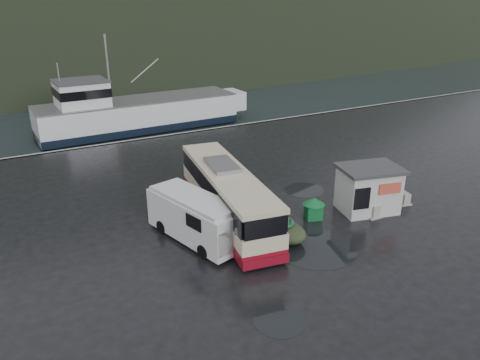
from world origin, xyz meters
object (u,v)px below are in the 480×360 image
white_van (196,239)px  waste_bin_right (313,218)px  dome_tent (283,240)px  fishing_trawler (140,116)px  coach_bus (228,220)px  jersey_barrier_b (400,201)px  jersey_barrier_a (368,214)px  jersey_barrier_c (364,204)px  ticket_kiosk (366,210)px  waste_bin_left (279,240)px

white_van → waste_bin_right: (7.14, -0.98, 0.00)m
dome_tent → fishing_trawler: bearing=87.1°
white_van → dome_tent: 4.75m
fishing_trawler → white_van: bearing=-103.2°
coach_bus → waste_bin_right: size_ratio=8.74×
waste_bin_right → fishing_trawler: (-1.51, 28.83, 0.00)m
dome_tent → jersey_barrier_b: bearing=3.6°
jersey_barrier_a → jersey_barrier_c: jersey_barrier_a is taller
coach_bus → jersey_barrier_b: (10.87, -3.04, 0.00)m
white_van → ticket_kiosk: (10.68, -1.66, 0.00)m
ticket_kiosk → fishing_trawler: (-5.04, 29.51, 0.00)m
waste_bin_left → waste_bin_right: size_ratio=1.18×
white_van → dome_tent: bearing=-44.1°
coach_bus → fishing_trawler: bearing=92.0°
coach_bus → jersey_barrier_b: bearing=-7.1°
waste_bin_right → fishing_trawler: size_ratio=0.05×
white_van → waste_bin_left: bearing=-43.7°
jersey_barrier_c → coach_bus: bearing=165.2°
waste_bin_left → jersey_barrier_c: size_ratio=1.01×
dome_tent → jersey_barrier_a: (6.25, 0.20, 0.00)m
ticket_kiosk → white_van: bearing=-175.2°
waste_bin_left → dome_tent: (0.17, -0.13, 0.00)m
coach_bus → waste_bin_left: size_ratio=7.41×
dome_tent → ticket_kiosk: (6.55, 0.69, 0.00)m
white_van → fishing_trawler: bearing=64.1°
fishing_trawler → waste_bin_right: bearing=-88.8°
jersey_barrier_c → waste_bin_left: bearing=-170.2°
ticket_kiosk → jersey_barrier_b: 2.81m
waste_bin_left → ticket_kiosk: size_ratio=0.43×
white_van → waste_bin_right: size_ratio=4.68×
jersey_barrier_a → white_van: bearing=168.3°
coach_bus → ticket_kiosk: (8.07, -2.94, 0.00)m
white_van → jersey_barrier_b: size_ratio=4.13×
coach_bus → fishing_trawler: fishing_trawler is taller
waste_bin_right → jersey_barrier_c: bearing=0.1°
jersey_barrier_a → jersey_barrier_b: size_ratio=1.09×
waste_bin_right → ticket_kiosk: 3.60m
waste_bin_right → jersey_barrier_c: size_ratio=0.85×
waste_bin_right → jersey_barrier_c: 4.00m
dome_tent → jersey_barrier_b: (9.36, 0.58, 0.00)m
white_van → ticket_kiosk: size_ratio=1.71×
waste_bin_right → ticket_kiosk: bearing=-10.9°
dome_tent → jersey_barrier_b: size_ratio=1.79×
coach_bus → waste_bin_right: (4.53, -2.25, 0.00)m
coach_bus → jersey_barrier_c: coach_bus is taller
waste_bin_right → jersey_barrier_b: 6.39m
dome_tent → white_van: bearing=150.3°
coach_bus → jersey_barrier_b: size_ratio=7.72×
jersey_barrier_a → jersey_barrier_b: 3.13m
jersey_barrier_b → jersey_barrier_c: jersey_barrier_c is taller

